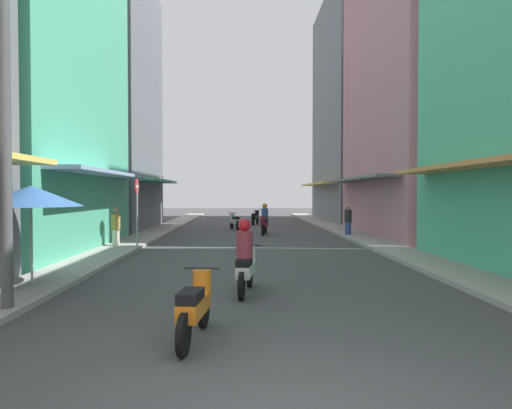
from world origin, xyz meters
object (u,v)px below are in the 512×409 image
motorbike_maroon (264,221)px  pedestrian_crossing (348,221)px  motorbike_black (255,217)px  utility_pole (5,118)px  motorbike_silver (234,221)px  motorbike_orange (195,305)px  pedestrian_midway (116,228)px  vendor_umbrella (31,196)px  street_sign_no_entry (137,203)px  motorbike_white (246,260)px

motorbike_maroon → pedestrian_crossing: (3.93, -1.50, 0.08)m
motorbike_maroon → motorbike_black: size_ratio=1.02×
pedestrian_crossing → utility_pole: bearing=-124.2°
motorbike_maroon → motorbike_silver: motorbike_maroon is taller
motorbike_orange → motorbike_black: bearing=86.3°
motorbike_black → motorbike_silver: same height
pedestrian_midway → vendor_umbrella: vendor_umbrella is taller
pedestrian_midway → street_sign_no_entry: street_sign_no_entry is taller
motorbike_orange → motorbike_silver: (0.19, 19.19, 0.00)m
motorbike_silver → utility_pole: 18.37m
pedestrian_crossing → vendor_umbrella: size_ratio=0.69×
motorbike_silver → utility_pole: bearing=-101.4°
pedestrian_crossing → motorbike_orange: bearing=-111.1°
motorbike_white → motorbike_black: 20.44m
motorbike_white → pedestrian_midway: bearing=122.1°
motorbike_maroon → motorbike_black: (-0.26, 7.05, -0.20)m
motorbike_white → pedestrian_crossing: 12.87m
utility_pole → pedestrian_crossing: bearing=55.8°
vendor_umbrella → street_sign_no_entry: size_ratio=0.85×
motorbike_orange → motorbike_black: 23.38m
vendor_umbrella → motorbike_orange: bearing=-40.7°
motorbike_black → utility_pole: bearing=-102.6°
utility_pole → street_sign_no_entry: utility_pole is taller
motorbike_black → street_sign_no_entry: bearing=-110.5°
motorbike_maroon → motorbike_white: bearing=-94.4°
street_sign_no_entry → vendor_umbrella: bearing=-94.6°
pedestrian_midway → utility_pole: bearing=-85.3°
street_sign_no_entry → motorbike_white: bearing=-61.9°
street_sign_no_entry → motorbike_silver: bearing=68.3°
motorbike_orange → motorbike_white: bearing=75.8°
motorbike_orange → vendor_umbrella: 5.31m
motorbike_white → utility_pole: bearing=-160.0°
motorbike_orange → pedestrian_crossing: bearing=68.9°
motorbike_black → pedestrian_midway: 13.85m
motorbike_maroon → pedestrian_crossing: motorbike_maroon is taller
motorbike_orange → utility_pole: (-3.39, 1.41, 2.88)m
motorbike_black → pedestrian_crossing: size_ratio=1.13×
pedestrian_crossing → motorbike_black: bearing=116.1°
motorbike_orange → pedestrian_midway: size_ratio=1.15×
motorbike_silver → pedestrian_crossing: 7.07m
motorbike_white → pedestrian_midway: motorbike_white is taller
pedestrian_midway → pedestrian_crossing: size_ratio=1.00×
motorbike_orange → motorbike_silver: bearing=89.4°
pedestrian_crossing → street_sign_no_entry: (-8.99, -4.33, 0.94)m
motorbike_black → street_sign_no_entry: (-4.80, -12.88, 1.21)m
motorbike_orange → motorbike_maroon: motorbike_maroon is taller
motorbike_white → motorbike_black: bearing=87.8°
street_sign_no_entry → utility_pole: bearing=-90.6°
pedestrian_midway → vendor_umbrella: 7.49m
motorbike_silver → pedestrian_crossing: bearing=-38.7°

